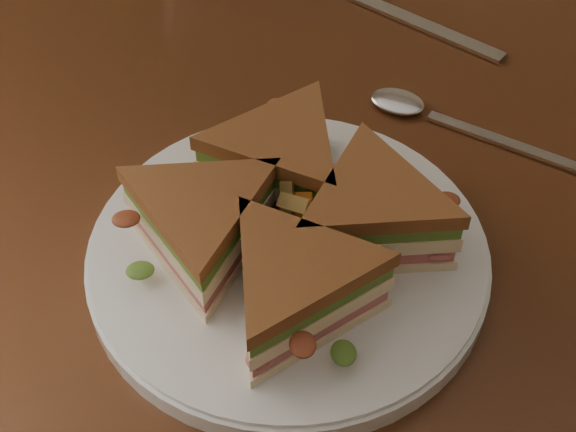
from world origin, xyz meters
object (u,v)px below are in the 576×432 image
Objects in this scene: sandwich_wedges at (288,221)px; knife at (399,15)px; plate at (288,256)px; table at (380,263)px; spoon at (422,112)px.

sandwich_wedges reaches higher than knife.
table is at bearing 70.49° from plate.
sandwich_wedges is 0.33m from knife.
sandwich_wedges is (-0.04, -0.11, 0.14)m from table.
spoon is (0.03, 0.20, -0.00)m from plate.
table is at bearing 70.49° from sandwich_wedges.
plate reaches higher than knife.
spoon is at bearing -48.82° from knife.
table is at bearing -57.82° from knife.
table is 0.16m from plate.
plate is 1.04× the size of sandwich_wedges.
spoon is 0.15m from knife.
knife is (-0.04, 0.33, -0.04)m from sandwich_wedges.
sandwich_wedges is 1.29× the size of knife.
spoon is (-0.01, 0.09, 0.10)m from table.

